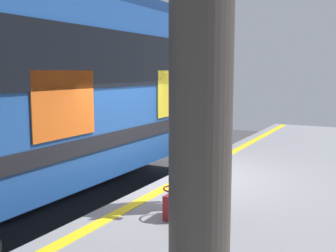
{
  "coord_description": "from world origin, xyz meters",
  "views": [
    {
      "loc": [
        5.73,
        3.02,
        2.69
      ],
      "look_at": [
        0.56,
        0.3,
        1.91
      ],
      "focal_mm": 43.8,
      "sensor_mm": 36.0,
      "label": 1
    }
  ],
  "objects_px": {
    "train_carriage": "(66,82)",
    "station_column": "(201,61)",
    "passenger": "(201,122)",
    "handbag": "(176,204)"
  },
  "relations": [
    {
      "from": "train_carriage",
      "to": "handbag",
      "type": "height_order",
      "value": "train_carriage"
    },
    {
      "from": "train_carriage",
      "to": "station_column",
      "type": "relative_size",
      "value": 2.63
    },
    {
      "from": "handbag",
      "to": "station_column",
      "type": "relative_size",
      "value": 0.1
    },
    {
      "from": "station_column",
      "to": "passenger",
      "type": "bearing_deg",
      "value": -157.11
    },
    {
      "from": "passenger",
      "to": "handbag",
      "type": "xyz_separation_m",
      "value": [
        0.54,
        -0.08,
        -0.9
      ]
    },
    {
      "from": "passenger",
      "to": "station_column",
      "type": "height_order",
      "value": "station_column"
    },
    {
      "from": "station_column",
      "to": "train_carriage",
      "type": "bearing_deg",
      "value": -130.51
    },
    {
      "from": "train_carriage",
      "to": "station_column",
      "type": "height_order",
      "value": "station_column"
    },
    {
      "from": "passenger",
      "to": "train_carriage",
      "type": "bearing_deg",
      "value": -110.99
    },
    {
      "from": "handbag",
      "to": "station_column",
      "type": "height_order",
      "value": "station_column"
    }
  ]
}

